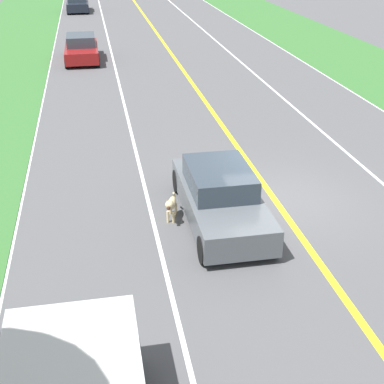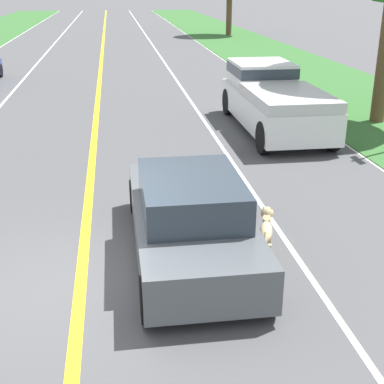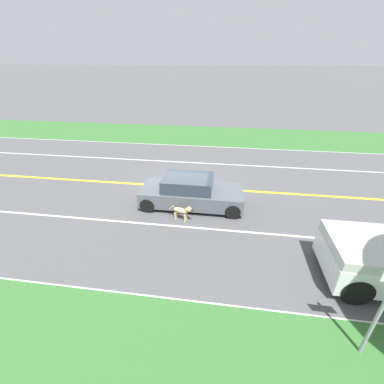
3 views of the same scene
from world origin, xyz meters
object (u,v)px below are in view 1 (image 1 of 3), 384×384
(dog, at_px, (171,205))
(car_trailing_near, at_px, (81,49))
(ego_car, at_px, (220,197))
(car_trailing_mid, at_px, (78,4))

(dog, relative_size, car_trailing_near, 0.25)
(car_trailing_near, bearing_deg, dog, 96.58)
(ego_car, bearing_deg, car_trailing_near, -79.84)
(ego_car, bearing_deg, car_trailing_mid, -84.47)
(car_trailing_mid, bearing_deg, ego_car, 95.53)
(dog, distance_m, car_trailing_near, 19.20)
(ego_car, relative_size, car_trailing_near, 1.02)
(ego_car, xyz_separation_m, car_trailing_mid, (3.73, -38.50, -0.01))
(ego_car, height_order, dog, ego_car)
(car_trailing_near, distance_m, car_trailing_mid, 19.26)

